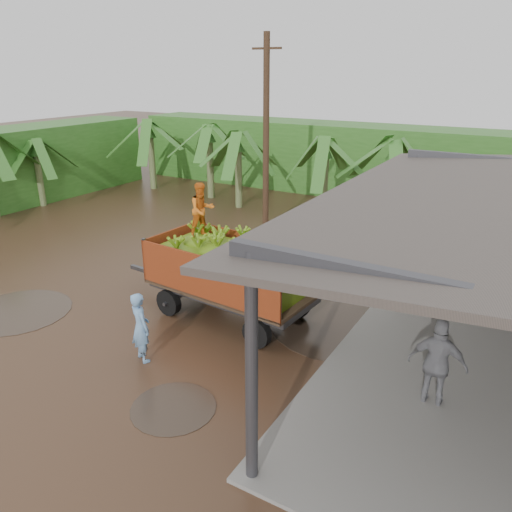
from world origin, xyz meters
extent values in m
plane|color=black|center=(0.00, 0.00, 0.00)|extent=(100.00, 100.00, 0.00)
cube|color=#2D661E|center=(-2.00, 16.00, 1.80)|extent=(22.00, 3.00, 3.60)
cube|color=#47474C|center=(-1.17, 1.18, 0.54)|extent=(1.76, 0.26, 0.12)
imported|color=orange|center=(0.84, 1.15, 2.79)|extent=(0.82, 0.89, 1.48)
imported|color=#6F9DCB|center=(1.29, -1.92, 0.84)|extent=(0.72, 0.61, 1.68)
imported|color=gray|center=(7.43, -0.24, 0.96)|extent=(1.15, 0.54, 1.91)
cylinder|color=#47301E|center=(-0.93, 7.73, 3.77)|extent=(0.24, 0.24, 7.55)
cube|color=#47301E|center=(-0.93, 7.73, 6.98)|extent=(1.20, 0.08, 0.08)
camera|label=1|loc=(8.61, -9.17, 6.35)|focal=35.00mm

